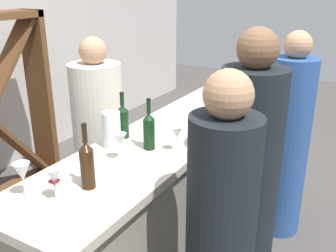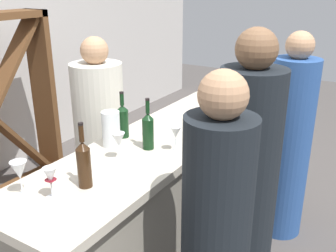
# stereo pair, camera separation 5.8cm
# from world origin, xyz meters

# --- Properties ---
(ground_plane) EXTENTS (12.00, 12.00, 0.00)m
(ground_plane) POSITION_xyz_m (0.00, 0.00, 0.00)
(ground_plane) COLOR #4C4744
(bar_counter) EXTENTS (2.52, 0.62, 0.92)m
(bar_counter) POSITION_xyz_m (0.00, 0.00, 0.47)
(bar_counter) COLOR gray
(bar_counter) RESTS_ON ground
(wine_bottle_leftmost_amber_brown) EXTENTS (0.07, 0.07, 0.33)m
(wine_bottle_leftmost_amber_brown) POSITION_xyz_m (-0.81, -0.02, 1.05)
(wine_bottle_leftmost_amber_brown) COLOR #331E0F
(wine_bottle_leftmost_amber_brown) RESTS_ON bar_counter
(wine_bottle_second_left_dark_green) EXTENTS (0.07, 0.07, 0.31)m
(wine_bottle_second_left_dark_green) POSITION_xyz_m (-0.27, -0.03, 1.04)
(wine_bottle_second_left_dark_green) COLOR black
(wine_bottle_second_left_dark_green) RESTS_ON bar_counter
(wine_bottle_center_dark_green) EXTENTS (0.07, 0.07, 0.30)m
(wine_bottle_center_dark_green) POSITION_xyz_m (-0.20, 0.21, 1.04)
(wine_bottle_center_dark_green) COLOR black
(wine_bottle_center_dark_green) RESTS_ON bar_counter
(wine_bottle_second_right_olive_green) EXTENTS (0.08, 0.08, 0.33)m
(wine_bottle_second_right_olive_green) POSITION_xyz_m (0.42, -0.14, 1.05)
(wine_bottle_second_right_olive_green) COLOR #193D1E
(wine_bottle_second_right_olive_green) RESTS_ON bar_counter
(wine_glass_near_left) EXTENTS (0.07, 0.07, 0.15)m
(wine_glass_near_left) POSITION_xyz_m (-0.22, -0.19, 1.03)
(wine_glass_near_left) COLOR white
(wine_glass_near_left) RESTS_ON bar_counter
(wine_glass_near_center) EXTENTS (0.07, 0.07, 0.17)m
(wine_glass_near_center) POSITION_xyz_m (0.94, -0.16, 1.04)
(wine_glass_near_center) COLOR white
(wine_glass_near_center) RESTS_ON bar_counter
(wine_glass_near_right) EXTENTS (0.07, 0.07, 0.16)m
(wine_glass_near_right) POSITION_xyz_m (-0.48, 0.02, 1.04)
(wine_glass_near_right) COLOR white
(wine_glass_near_right) RESTS_ON bar_counter
(wine_glass_far_left) EXTENTS (0.06, 0.06, 0.16)m
(wine_glass_far_left) POSITION_xyz_m (-0.97, 0.03, 1.03)
(wine_glass_far_left) COLOR white
(wine_glass_far_left) RESTS_ON bar_counter
(wine_glass_far_center) EXTENTS (0.08, 0.08, 0.17)m
(wine_glass_far_center) POSITION_xyz_m (-1.02, 0.17, 1.05)
(wine_glass_far_center) COLOR white
(wine_glass_far_center) RESTS_ON bar_counter
(water_pitcher) EXTENTS (0.11, 0.11, 0.22)m
(water_pitcher) POSITION_xyz_m (-0.36, 0.18, 1.03)
(water_pitcher) COLOR silver
(water_pitcher) RESTS_ON bar_counter
(person_left_guest) EXTENTS (0.37, 0.37, 1.56)m
(person_left_guest) POSITION_xyz_m (0.68, -0.63, 0.72)
(person_left_guest) COLOR #284C8C
(person_left_guest) RESTS_ON ground
(person_center_guest) EXTENTS (0.42, 0.42, 1.54)m
(person_center_guest) POSITION_xyz_m (-0.63, -0.65, 0.72)
(person_center_guest) COLOR black
(person_center_guest) RESTS_ON ground
(person_right_guest) EXTENTS (0.41, 0.41, 1.65)m
(person_right_guest) POSITION_xyz_m (-0.08, -0.58, 0.76)
(person_right_guest) COLOR black
(person_right_guest) RESTS_ON ground
(person_server_behind) EXTENTS (0.39, 0.39, 1.51)m
(person_server_behind) POSITION_xyz_m (0.01, 0.61, 0.69)
(person_server_behind) COLOR beige
(person_server_behind) RESTS_ON ground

